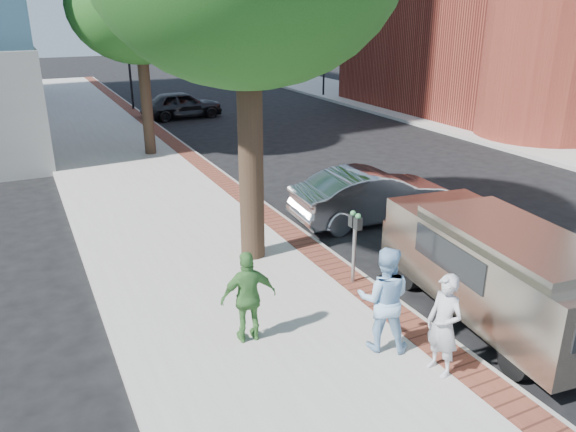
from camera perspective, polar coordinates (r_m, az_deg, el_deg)
ground at (r=11.15m, az=3.14°, el=-7.76°), size 120.00×120.00×0.00m
sidewalk at (r=17.66m, az=-13.95°, el=2.78°), size 5.00×60.00×0.15m
brick_strip at (r=18.19m, az=-7.21°, el=4.01°), size 0.60×60.00×0.01m
curb at (r=18.32m, az=-6.16°, el=3.91°), size 0.10×60.00×0.15m
sidewalk_far at (r=25.98m, az=23.13°, el=7.35°), size 5.00×60.00×0.15m
signal_near at (r=31.23m, az=-15.80°, el=14.24°), size 0.70×0.15×3.80m
signal_far at (r=35.26m, az=3.68°, el=15.58°), size 0.70×0.15×3.80m
tree_far at (r=21.00m, az=-15.01°, el=19.95°), size 4.80×4.80×7.14m
parking_meter at (r=10.85m, az=6.80°, el=-1.68°), size 0.12×0.32×1.47m
person_gray at (r=8.59m, az=15.57°, el=-10.64°), size 0.44×0.62×1.59m
person_officer at (r=8.94m, az=9.72°, el=-8.30°), size 1.06×1.01×1.73m
person_green at (r=9.07m, az=-4.03°, el=-8.20°), size 0.95×0.47×1.56m
sedan_silver at (r=14.67m, az=8.52°, el=2.08°), size 4.28×1.69×1.39m
bg_car at (r=29.00m, az=-10.74°, el=11.06°), size 4.02×1.73×1.35m
van at (r=10.60m, az=20.05°, el=-4.69°), size 2.39×5.05×1.80m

